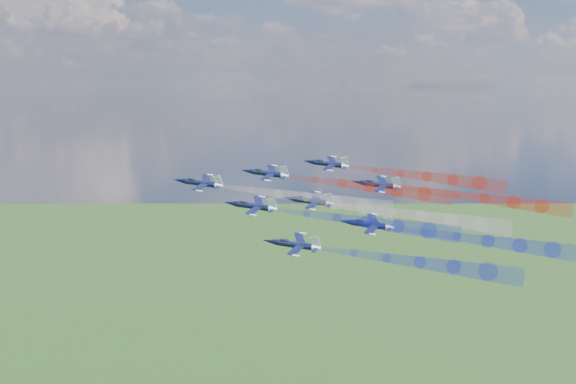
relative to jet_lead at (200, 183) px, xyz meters
name	(u,v)px	position (x,y,z in m)	size (l,w,h in m)	color
jet_lead	(200,183)	(0.00, 0.00, 0.00)	(10.12, 12.65, 3.37)	black
trail_lead	(306,197)	(23.88, -9.88, -2.96)	(4.22, 40.85, 4.22)	white
jet_inner_left	(253,206)	(10.00, -14.23, -3.73)	(10.12, 12.65, 3.37)	black
trail_inner_left	(367,222)	(33.88, -24.11, -6.68)	(4.22, 40.85, 4.22)	#1925D7
jet_inner_right	(267,173)	(17.55, 4.50, 1.29)	(10.12, 12.65, 3.37)	black
trail_inner_right	(369,187)	(41.43, -5.38, -1.67)	(4.22, 40.85, 4.22)	red
jet_outer_left	(294,245)	(15.48, -30.23, -9.46)	(10.12, 12.65, 3.37)	black
trail_outer_left	(420,263)	(39.36, -40.10, -12.42)	(4.22, 40.85, 4.22)	#1925D7
jet_center_third	(311,201)	(24.78, -10.59, -3.74)	(10.12, 12.65, 3.37)	black
trail_center_third	(421,216)	(48.66, -20.47, -6.70)	(4.22, 40.85, 4.22)	white
jet_outer_right	(328,164)	(35.20, 8.84, 2.79)	(10.12, 12.65, 3.37)	black
trail_outer_right	(427,177)	(59.07, -1.03, -0.17)	(4.22, 40.85, 4.22)	red
jet_rear_left	(369,225)	(34.23, -24.38, -7.26)	(10.12, 12.65, 3.37)	black
trail_rear_left	(488,241)	(58.11, -34.26, -10.22)	(4.22, 40.85, 4.22)	#1925D7
jet_rear_right	(378,185)	(43.55, -6.31, -1.04)	(10.12, 12.65, 3.37)	black
trail_rear_right	(485,199)	(67.43, -16.19, -3.99)	(4.22, 40.85, 4.22)	red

